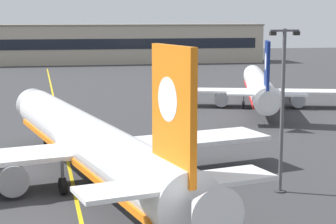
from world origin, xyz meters
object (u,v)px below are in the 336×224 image
airliner_foreground (88,142)px  safety_cone_by_nose_gear (87,138)px  apron_lamp_post (282,108)px  airliner_background (259,87)px

airliner_foreground → safety_cone_by_nose_gear: bearing=88.1°
safety_cone_by_nose_gear → apron_lamp_post: bearing=-57.3°
apron_lamp_post → airliner_background: bearing=73.2°
safety_cone_by_nose_gear → airliner_background: bearing=36.4°
airliner_foreground → airliner_background: bearing=53.5°
airliner_foreground → apron_lamp_post: bearing=-18.3°
apron_lamp_post → safety_cone_by_nose_gear: 25.85m
apron_lamp_post → safety_cone_by_nose_gear: bearing=122.7°
apron_lamp_post → safety_cone_by_nose_gear: apron_lamp_post is taller
airliner_foreground → airliner_background: airliner_foreground is taller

